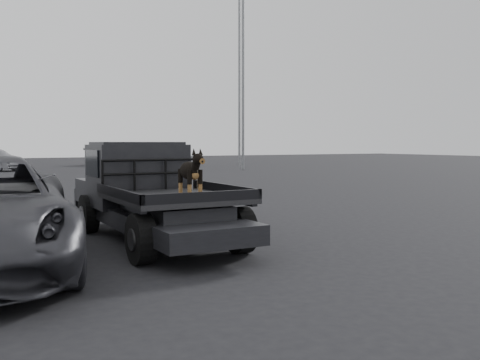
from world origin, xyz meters
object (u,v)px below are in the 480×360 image
dog (190,174)px  floodlight_far (239,56)px  distant_car_b (106,157)px  floodlight_mid (243,67)px  flatbed_ute (155,216)px

dog → floodlight_far: floodlight_far is taller
distant_car_b → floodlight_mid: floodlight_mid is taller
distant_car_b → dog: bearing=-114.1°
dog → floodlight_far: (16.94, 28.99, 7.21)m
distant_car_b → floodlight_mid: bearing=-70.0°
floodlight_far → flatbed_ute: bearing=-121.7°
dog → floodlight_mid: (14.08, 23.33, 5.45)m
floodlight_far → floodlight_mid: bearing=-116.8°
dog → distant_car_b: bearing=77.1°
flatbed_ute → floodlight_mid: size_ratio=0.44×
flatbed_ute → floodlight_far: size_ratio=0.34×
dog → floodlight_mid: bearing=58.9°
flatbed_ute → dog: (0.06, -1.49, 0.83)m
dog → floodlight_far: 34.34m
floodlight_mid → dog: bearing=-121.1°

